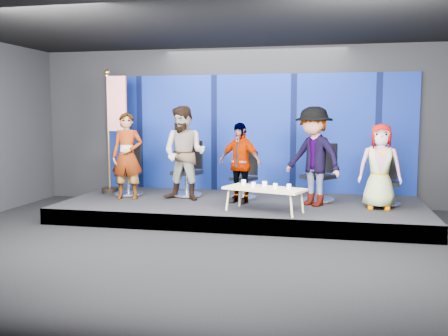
{
  "coord_description": "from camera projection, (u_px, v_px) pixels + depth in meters",
  "views": [
    {
      "loc": [
        1.69,
        -7.11,
        2.03
      ],
      "look_at": [
        -0.34,
        2.4,
        0.97
      ],
      "focal_mm": 40.0,
      "sensor_mm": 36.0,
      "label": 1
    }
  ],
  "objects": [
    {
      "name": "panelist_b",
      "position": [
        184.0,
        153.0,
        9.96
      ],
      "size": [
        1.01,
        0.84,
        1.89
      ],
      "primitive_type": "imported",
      "rotation": [
        0.0,
        0.0,
        -0.15
      ],
      "color": "black",
      "rests_on": "riser"
    },
    {
      "name": "mug_a",
      "position": [
        244.0,
        182.0,
        9.12
      ],
      "size": [
        0.08,
        0.08,
        0.1
      ],
      "primitive_type": "cylinder",
      "color": "white",
      "rests_on": "coffee_table"
    },
    {
      "name": "mug_e",
      "position": [
        289.0,
        187.0,
        8.61
      ],
      "size": [
        0.08,
        0.08,
        0.09
      ],
      "primitive_type": "cylinder",
      "color": "white",
      "rests_on": "coffee_table"
    },
    {
      "name": "backdrop",
      "position": [
        253.0,
        133.0,
        11.15
      ],
      "size": [
        7.0,
        0.08,
        2.6
      ],
      "primitive_type": "cube",
      "color": "#06114D",
      "rests_on": "riser"
    },
    {
      "name": "panelist_e",
      "position": [
        380.0,
        167.0,
        9.03
      ],
      "size": [
        0.78,
        0.52,
        1.56
      ],
      "primitive_type": "imported",
      "rotation": [
        0.0,
        0.0,
        -0.03
      ],
      "color": "black",
      "rests_on": "riser"
    },
    {
      "name": "mug_d",
      "position": [
        275.0,
        186.0,
        8.67
      ],
      "size": [
        0.08,
        0.08,
        0.09
      ],
      "primitive_type": "cylinder",
      "color": "white",
      "rests_on": "coffee_table"
    },
    {
      "name": "chair_a",
      "position": [
        129.0,
        178.0,
        10.65
      ],
      "size": [
        0.68,
        0.68,
        1.08
      ],
      "rotation": [
        0.0,
        0.0,
        0.12
      ],
      "color": "silver",
      "rests_on": "riser"
    },
    {
      "name": "chair_e",
      "position": [
        386.0,
        188.0,
        9.5
      ],
      "size": [
        0.56,
        0.56,
        0.96
      ],
      "rotation": [
        0.0,
        0.0,
        -0.03
      ],
      "color": "silver",
      "rests_on": "riser"
    },
    {
      "name": "room_walls",
      "position": [
        212.0,
        86.0,
        7.22
      ],
      "size": [
        10.02,
        8.02,
        3.51
      ],
      "color": "black",
      "rests_on": "ground"
    },
    {
      "name": "panelist_d",
      "position": [
        314.0,
        156.0,
        9.37
      ],
      "size": [
        1.38,
        1.26,
        1.87
      ],
      "primitive_type": "imported",
      "rotation": [
        0.0,
        0.0,
        -0.61
      ],
      "color": "black",
      "rests_on": "riser"
    },
    {
      "name": "panelist_a",
      "position": [
        127.0,
        156.0,
        10.1
      ],
      "size": [
        0.69,
        0.5,
        1.75
      ],
      "primitive_type": "imported",
      "rotation": [
        0.0,
        0.0,
        0.12
      ],
      "color": "black",
      "rests_on": "riser"
    },
    {
      "name": "ground",
      "position": [
        213.0,
        250.0,
        7.48
      ],
      "size": [
        10.0,
        10.0,
        0.0
      ],
      "primitive_type": "plane",
      "color": "black",
      "rests_on": "ground"
    },
    {
      "name": "riser",
      "position": [
        242.0,
        209.0,
        9.9
      ],
      "size": [
        7.0,
        3.0,
        0.3
      ],
      "primitive_type": "cube",
      "color": "black",
      "rests_on": "ground"
    },
    {
      "name": "chair_d",
      "position": [
        320.0,
        182.0,
        9.88
      ],
      "size": [
        0.9,
        0.9,
        1.15
      ],
      "rotation": [
        0.0,
        0.0,
        -0.61
      ],
      "color": "silver",
      "rests_on": "riser"
    },
    {
      "name": "chair_b",
      "position": [
        188.0,
        178.0,
        10.52
      ],
      "size": [
        0.75,
        0.75,
        1.16
      ],
      "rotation": [
        0.0,
        0.0,
        -0.15
      ],
      "color": "silver",
      "rests_on": "riser"
    },
    {
      "name": "coffee_table",
      "position": [
        264.0,
        190.0,
        8.8
      ],
      "size": [
        1.53,
        1.02,
        0.43
      ],
      "rotation": [
        0.0,
        0.0,
        -0.33
      ],
      "color": "tan",
      "rests_on": "riser"
    },
    {
      "name": "panelist_c",
      "position": [
        240.0,
        163.0,
        9.69
      ],
      "size": [
        0.99,
        0.68,
        1.57
      ],
      "primitive_type": "imported",
      "rotation": [
        0.0,
        0.0,
        -0.36
      ],
      "color": "black",
      "rests_on": "riser"
    },
    {
      "name": "chair_c",
      "position": [
        245.0,
        183.0,
        10.22
      ],
      "size": [
        0.7,
        0.7,
        0.97
      ],
      "rotation": [
        0.0,
        0.0,
        -0.36
      ],
      "color": "silver",
      "rests_on": "riser"
    },
    {
      "name": "mug_b",
      "position": [
        253.0,
        185.0,
        8.83
      ],
      "size": [
        0.08,
        0.08,
        0.09
      ],
      "primitive_type": "cylinder",
      "color": "white",
      "rests_on": "coffee_table"
    },
    {
      "name": "mug_c",
      "position": [
        265.0,
        184.0,
        8.86
      ],
      "size": [
        0.09,
        0.09,
        0.1
      ],
      "primitive_type": "cylinder",
      "color": "white",
      "rests_on": "coffee_table"
    },
    {
      "name": "flag_stand",
      "position": [
        114.0,
        128.0,
        10.78
      ],
      "size": [
        0.61,
        0.36,
        2.68
      ],
      "rotation": [
        0.0,
        0.0,
        -0.01
      ],
      "color": "black",
      "rests_on": "riser"
    }
  ]
}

